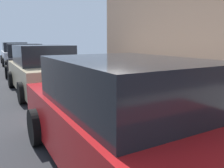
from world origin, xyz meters
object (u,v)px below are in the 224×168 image
object	(u,v)px
suitcase_red_4	(152,89)
suitcase_navy_6	(128,83)
suitcase_silver_2	(178,99)
suitcase_maroon_3	(163,94)
suitcase_teal_5	(138,85)
parked_car_charcoal_2	(25,60)
suitcase_black_7	(117,81)
parked_car_red_0	(126,119)
suitcase_olive_1	(200,105)
parked_car_beige_1	(44,70)
fire_hydrant	(108,76)
parked_car_white_3	(15,54)
bollard_post	(97,74)

from	to	relation	value
suitcase_red_4	suitcase_navy_6	world-z (taller)	suitcase_red_4
suitcase_silver_2	suitcase_maroon_3	bearing A→B (deg)	-4.03
suitcase_teal_5	parked_car_charcoal_2	xyz separation A→B (m)	(8.06, 2.09, 0.23)
suitcase_black_7	parked_car_red_0	bearing A→B (deg)	152.67
suitcase_red_4	suitcase_black_7	xyz separation A→B (m)	(1.72, 0.10, -0.07)
suitcase_maroon_3	suitcase_navy_6	size ratio (longest dim) A/B	1.16
suitcase_olive_1	parked_car_beige_1	size ratio (longest dim) A/B	0.21
suitcase_navy_6	fire_hydrant	size ratio (longest dim) A/B	1.02
suitcase_olive_1	parked_car_white_3	world-z (taller)	parked_car_white_3
suitcase_red_4	parked_car_red_0	bearing A→B (deg)	136.08
suitcase_silver_2	parked_car_red_0	world-z (taller)	parked_car_red_0
suitcase_silver_2	fire_hydrant	bearing A→B (deg)	-0.62
suitcase_red_4	fire_hydrant	bearing A→B (deg)	0.78
suitcase_navy_6	suitcase_black_7	bearing A→B (deg)	4.65
suitcase_black_7	suitcase_navy_6	bearing A→B (deg)	-175.35
suitcase_olive_1	suitcase_navy_6	bearing A→B (deg)	0.82
fire_hydrant	suitcase_navy_6	bearing A→B (deg)	179.07
parked_car_beige_1	fire_hydrant	bearing A→B (deg)	-111.93
suitcase_maroon_3	fire_hydrant	distance (m)	3.08
suitcase_silver_2	suitcase_red_4	world-z (taller)	suitcase_red_4
suitcase_navy_6	parked_car_beige_1	world-z (taller)	parked_car_beige_1
parked_car_red_0	parked_car_white_3	distance (m)	16.55
parked_car_charcoal_2	parked_car_white_3	world-z (taller)	parked_car_white_3
suitcase_teal_5	parked_car_white_3	world-z (taller)	parked_car_white_3
suitcase_red_4	parked_car_beige_1	distance (m)	4.03
suitcase_olive_1	parked_car_white_3	xyz separation A→B (m)	(15.96, 2.13, 0.28)
suitcase_silver_2	suitcase_navy_6	distance (m)	2.20
suitcase_red_4	parked_car_white_3	xyz separation A→B (m)	(14.32, 2.15, 0.24)
suitcase_red_4	parked_car_red_0	world-z (taller)	parked_car_red_0
suitcase_olive_1	suitcase_red_4	size ratio (longest dim) A/B	0.88
suitcase_teal_5	bollard_post	distance (m)	2.68
suitcase_silver_2	parked_car_charcoal_2	bearing A→B (deg)	12.11
suitcase_silver_2	parked_car_charcoal_2	distance (m)	9.89
suitcase_teal_5	parked_car_red_0	xyz separation A→B (m)	(-2.78, 2.09, 0.21)
suitcase_maroon_3	parked_car_charcoal_2	size ratio (longest dim) A/B	0.19
bollard_post	parked_car_beige_1	distance (m)	1.98
parked_car_beige_1	parked_car_white_3	size ratio (longest dim) A/B	0.91
fire_hydrant	parked_car_charcoal_2	bearing A→B (deg)	19.25
suitcase_black_7	suitcase_olive_1	bearing A→B (deg)	-178.51
fire_hydrant	parked_car_red_0	size ratio (longest dim) A/B	0.17
suitcase_navy_6	parked_car_charcoal_2	bearing A→B (deg)	15.64
parked_car_beige_1	parked_car_charcoal_2	distance (m)	5.20
suitcase_navy_6	suitcase_teal_5	bearing A→B (deg)	179.92
parked_car_red_0	parked_car_charcoal_2	world-z (taller)	parked_car_charcoal_2
suitcase_teal_5	suitcase_navy_6	size ratio (longest dim) A/B	1.30
parked_car_charcoal_2	suitcase_red_4	bearing A→B (deg)	-165.99
suitcase_maroon_3	suitcase_navy_6	world-z (taller)	suitcase_maroon_3
suitcase_maroon_3	bollard_post	world-z (taller)	suitcase_maroon_3
suitcase_silver_2	suitcase_black_7	bearing A→B (deg)	0.64
suitcase_teal_5	bollard_post	size ratio (longest dim) A/B	1.27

